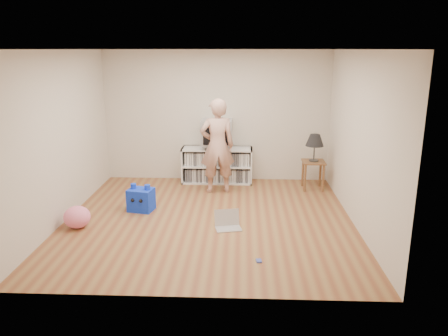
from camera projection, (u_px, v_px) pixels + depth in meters
name	position (u px, v px, depth m)	size (l,w,h in m)	color
ground	(209.00, 219.00, 6.91)	(4.50, 4.50, 0.00)	brown
walls	(208.00, 139.00, 6.56)	(4.52, 4.52, 2.60)	beige
ceiling	(207.00, 49.00, 6.22)	(4.50, 4.50, 0.01)	white
media_unit	(217.00, 165.00, 8.78)	(1.40, 0.45, 0.70)	white
dvd_deck	(217.00, 146.00, 8.66)	(0.45, 0.35, 0.07)	gray
crt_tv	(217.00, 132.00, 8.58)	(0.60, 0.53, 0.50)	#9E9EA3
side_table	(313.00, 168.00, 8.31)	(0.42, 0.42, 0.55)	brown
table_lamp	(315.00, 141.00, 8.17)	(0.34, 0.34, 0.52)	#333333
person	(217.00, 146.00, 8.02)	(0.64, 0.42, 1.76)	tan
laptop	(228.00, 223.00, 6.57)	(0.43, 0.37, 0.26)	silver
playing_cards	(259.00, 261.00, 5.53)	(0.07, 0.09, 0.02)	#4251B1
plush_blue	(141.00, 199.00, 7.24)	(0.45, 0.40, 0.46)	#0B2FD5
plush_pink	(77.00, 217.00, 6.55)	(0.39, 0.39, 0.33)	pink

